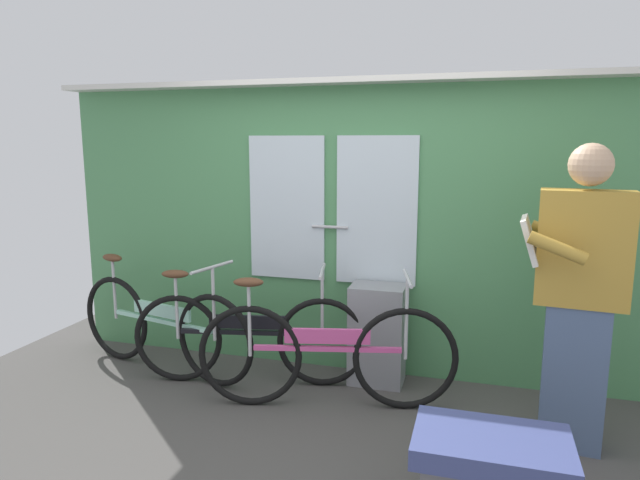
{
  "coord_description": "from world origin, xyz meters",
  "views": [
    {
      "loc": [
        0.89,
        -2.72,
        1.77
      ],
      "look_at": [
        -0.18,
        0.97,
        1.08
      ],
      "focal_mm": 31.53,
      "sensor_mm": 36.0,
      "label": 1
    }
  ],
  "objects_px": {
    "bench_seat_corner": "(490,479)",
    "bicycle_by_pole": "(162,325)",
    "trash_bin_by_wall": "(377,334)",
    "bicycle_near_door": "(248,337)",
    "passenger_reading_newspaper": "(578,293)",
    "bicycle_leaning_behind": "(326,354)"
  },
  "relations": [
    {
      "from": "bicycle_by_pole",
      "to": "trash_bin_by_wall",
      "type": "bearing_deg",
      "value": 22.86
    },
    {
      "from": "bicycle_by_pole",
      "to": "bench_seat_corner",
      "type": "xyz_separation_m",
      "value": [
        2.41,
        -1.16,
        -0.13
      ]
    },
    {
      "from": "bicycle_near_door",
      "to": "bicycle_by_pole",
      "type": "height_order",
      "value": "bicycle_by_pole"
    },
    {
      "from": "bicycle_by_pole",
      "to": "bench_seat_corner",
      "type": "distance_m",
      "value": 2.68
    },
    {
      "from": "bicycle_leaning_behind",
      "to": "bicycle_by_pole",
      "type": "bearing_deg",
      "value": 157.59
    },
    {
      "from": "bicycle_by_pole",
      "to": "bench_seat_corner",
      "type": "relative_size",
      "value": 2.41
    },
    {
      "from": "bicycle_near_door",
      "to": "bicycle_by_pole",
      "type": "xyz_separation_m",
      "value": [
        -0.73,
        0.02,
        0.01
      ]
    },
    {
      "from": "bench_seat_corner",
      "to": "trash_bin_by_wall",
      "type": "bearing_deg",
      "value": 118.9
    },
    {
      "from": "bicycle_near_door",
      "to": "bench_seat_corner",
      "type": "height_order",
      "value": "bicycle_near_door"
    },
    {
      "from": "trash_bin_by_wall",
      "to": "bicycle_near_door",
      "type": "bearing_deg",
      "value": -162.51
    },
    {
      "from": "bicycle_leaning_behind",
      "to": "bench_seat_corner",
      "type": "bearing_deg",
      "value": -55.17
    },
    {
      "from": "bicycle_by_pole",
      "to": "bicycle_near_door",
      "type": "bearing_deg",
      "value": 12.05
    },
    {
      "from": "bicycle_near_door",
      "to": "trash_bin_by_wall",
      "type": "bearing_deg",
      "value": 5.58
    },
    {
      "from": "bicycle_leaning_behind",
      "to": "bench_seat_corner",
      "type": "relative_size",
      "value": 2.42
    },
    {
      "from": "trash_bin_by_wall",
      "to": "passenger_reading_newspaper",
      "type": "bearing_deg",
      "value": -24.8
    },
    {
      "from": "bench_seat_corner",
      "to": "bicycle_by_pole",
      "type": "bearing_deg",
      "value": 154.32
    },
    {
      "from": "passenger_reading_newspaper",
      "to": "bicycle_leaning_behind",
      "type": "bearing_deg",
      "value": 2.51
    },
    {
      "from": "bicycle_by_pole",
      "to": "passenger_reading_newspaper",
      "type": "distance_m",
      "value": 2.93
    },
    {
      "from": "bicycle_by_pole",
      "to": "passenger_reading_newspaper",
      "type": "relative_size",
      "value": 0.96
    },
    {
      "from": "bicycle_by_pole",
      "to": "bicycle_leaning_behind",
      "type": "bearing_deg",
      "value": 4.42
    },
    {
      "from": "bicycle_near_door",
      "to": "passenger_reading_newspaper",
      "type": "distance_m",
      "value": 2.23
    },
    {
      "from": "bicycle_by_pole",
      "to": "bench_seat_corner",
      "type": "height_order",
      "value": "bicycle_by_pole"
    }
  ]
}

